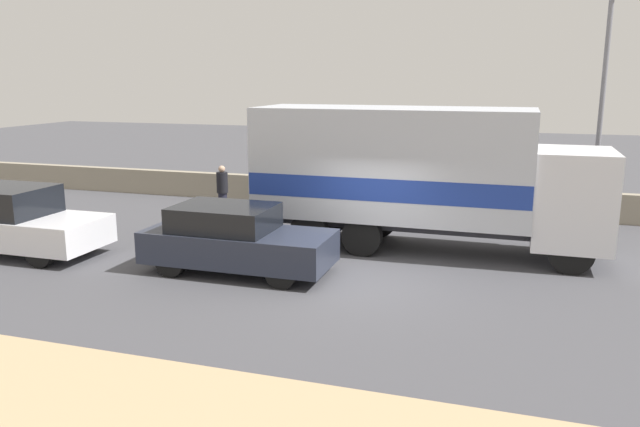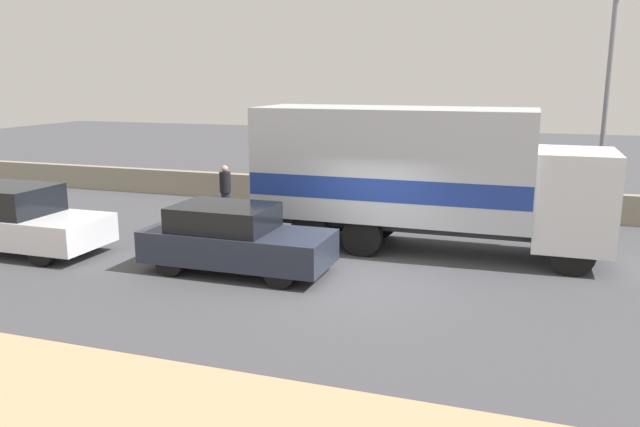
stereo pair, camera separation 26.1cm
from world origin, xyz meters
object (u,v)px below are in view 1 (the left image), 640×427
object	(u,v)px
box_truck	(415,173)
pedestrian	(222,190)
street_lamp	(603,92)
car_hatchback	(235,239)
car_sedan_second	(12,221)

from	to	relation	value
box_truck	pedestrian	distance (m)	6.75
street_lamp	box_truck	bearing A→B (deg)	-140.17
car_hatchback	car_sedan_second	world-z (taller)	car_sedan_second
box_truck	pedestrian	xyz separation A→B (m)	(-6.37, 1.94, -1.12)
car_hatchback	pedestrian	size ratio (longest dim) A/B	2.59
car_hatchback	pedestrian	distance (m)	5.83
box_truck	pedestrian	world-z (taller)	box_truck
pedestrian	street_lamp	bearing A→B (deg)	9.79
car_hatchback	car_sedan_second	size ratio (longest dim) A/B	0.94
street_lamp	car_hatchback	xyz separation A→B (m)	(-8.12, -6.98, -3.17)
car_sedan_second	box_truck	bearing A→B (deg)	19.70
street_lamp	car_hatchback	bearing A→B (deg)	-139.31
box_truck	car_sedan_second	xyz separation A→B (m)	(-9.53, -3.41, -1.15)
pedestrian	box_truck	bearing A→B (deg)	-16.90
car_hatchback	pedestrian	xyz separation A→B (m)	(-2.84, 5.09, 0.09)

